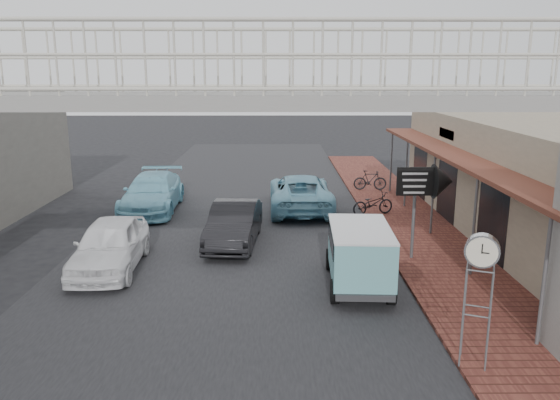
{
  "coord_description": "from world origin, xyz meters",
  "views": [
    {
      "loc": [
        1.5,
        -13.29,
        5.58
      ],
      "look_at": [
        1.61,
        2.86,
        1.8
      ],
      "focal_mm": 35.0,
      "sensor_mm": 36.0,
      "label": 1
    }
  ],
  "objects_px": {
    "angkot_van": "(359,248)",
    "motorcycle_near": "(373,203)",
    "dark_sedan": "(234,224)",
    "motorcycle_far": "(370,180)",
    "angkot_far": "(152,193)",
    "street_clock": "(482,257)",
    "arrow_sign": "(440,183)",
    "white_hatchback": "(110,245)",
    "angkot_curb": "(300,192)"
  },
  "relations": [
    {
      "from": "angkot_curb",
      "to": "motorcycle_far",
      "type": "distance_m",
      "value": 4.92
    },
    {
      "from": "dark_sedan",
      "to": "angkot_far",
      "type": "bearing_deg",
      "value": 133.46
    },
    {
      "from": "white_hatchback",
      "to": "street_clock",
      "type": "bearing_deg",
      "value": -35.26
    },
    {
      "from": "white_hatchback",
      "to": "angkot_curb",
      "type": "xyz_separation_m",
      "value": [
        5.81,
        6.98,
        0.01
      ]
    },
    {
      "from": "angkot_far",
      "to": "motorcycle_near",
      "type": "distance_m",
      "value": 8.99
    },
    {
      "from": "motorcycle_far",
      "to": "street_clock",
      "type": "xyz_separation_m",
      "value": [
        -0.68,
        -15.97,
        1.68
      ]
    },
    {
      "from": "dark_sedan",
      "to": "angkot_far",
      "type": "height_order",
      "value": "angkot_far"
    },
    {
      "from": "angkot_curb",
      "to": "angkot_van",
      "type": "bearing_deg",
      "value": 97.33
    },
    {
      "from": "street_clock",
      "to": "arrow_sign",
      "type": "relative_size",
      "value": 0.9
    },
    {
      "from": "angkot_far",
      "to": "street_clock",
      "type": "distance_m",
      "value": 15.37
    },
    {
      "from": "angkot_curb",
      "to": "angkot_far",
      "type": "bearing_deg",
      "value": -0.1
    },
    {
      "from": "angkot_curb",
      "to": "street_clock",
      "type": "xyz_separation_m",
      "value": [
        2.8,
        -12.49,
        1.51
      ]
    },
    {
      "from": "dark_sedan",
      "to": "angkot_curb",
      "type": "bearing_deg",
      "value": 66.8
    },
    {
      "from": "angkot_van",
      "to": "motorcycle_near",
      "type": "height_order",
      "value": "angkot_van"
    },
    {
      "from": "angkot_van",
      "to": "street_clock",
      "type": "xyz_separation_m",
      "value": [
        1.61,
        -4.13,
        1.18
      ]
    },
    {
      "from": "motorcycle_far",
      "to": "street_clock",
      "type": "relative_size",
      "value": 0.6
    },
    {
      "from": "motorcycle_near",
      "to": "dark_sedan",
      "type": "bearing_deg",
      "value": 102.52
    },
    {
      "from": "angkot_van",
      "to": "arrow_sign",
      "type": "xyz_separation_m",
      "value": [
        2.63,
        2.01,
        1.35
      ]
    },
    {
      "from": "motorcycle_near",
      "to": "arrow_sign",
      "type": "xyz_separation_m",
      "value": [
        1.01,
        -5.13,
        1.86
      ]
    },
    {
      "from": "angkot_far",
      "to": "motorcycle_far",
      "type": "height_order",
      "value": "angkot_far"
    },
    {
      "from": "angkot_far",
      "to": "street_clock",
      "type": "xyz_separation_m",
      "value": [
        8.91,
        -12.43,
        1.51
      ]
    },
    {
      "from": "angkot_curb",
      "to": "angkot_far",
      "type": "height_order",
      "value": "angkot_far"
    },
    {
      "from": "angkot_far",
      "to": "motorcycle_far",
      "type": "xyz_separation_m",
      "value": [
        9.59,
        3.54,
        -0.18
      ]
    },
    {
      "from": "white_hatchback",
      "to": "motorcycle_near",
      "type": "xyz_separation_m",
      "value": [
        8.61,
        5.76,
        -0.17
      ]
    },
    {
      "from": "angkot_van",
      "to": "dark_sedan",
      "type": "bearing_deg",
      "value": 136.3
    },
    {
      "from": "motorcycle_far",
      "to": "street_clock",
      "type": "bearing_deg",
      "value": 179.26
    },
    {
      "from": "angkot_curb",
      "to": "motorcycle_near",
      "type": "relative_size",
      "value": 3.05
    },
    {
      "from": "dark_sedan",
      "to": "street_clock",
      "type": "bearing_deg",
      "value": -52.3
    },
    {
      "from": "angkot_curb",
      "to": "angkot_van",
      "type": "relative_size",
      "value": 1.52
    },
    {
      "from": "arrow_sign",
      "to": "angkot_curb",
      "type": "bearing_deg",
      "value": 120.81
    },
    {
      "from": "angkot_far",
      "to": "street_clock",
      "type": "height_order",
      "value": "street_clock"
    },
    {
      "from": "motorcycle_far",
      "to": "arrow_sign",
      "type": "relative_size",
      "value": 0.54
    },
    {
      "from": "dark_sedan",
      "to": "angkot_van",
      "type": "distance_m",
      "value": 5.2
    },
    {
      "from": "arrow_sign",
      "to": "motorcycle_near",
      "type": "bearing_deg",
      "value": 101.01
    },
    {
      "from": "motorcycle_near",
      "to": "arrow_sign",
      "type": "bearing_deg",
      "value": 170.53
    },
    {
      "from": "dark_sedan",
      "to": "motorcycle_near",
      "type": "distance_m",
      "value": 6.21
    },
    {
      "from": "motorcycle_near",
      "to": "street_clock",
      "type": "height_order",
      "value": "street_clock"
    },
    {
      "from": "angkot_far",
      "to": "angkot_van",
      "type": "distance_m",
      "value": 11.05
    },
    {
      "from": "white_hatchback",
      "to": "motorcycle_far",
      "type": "bearing_deg",
      "value": 45.76
    },
    {
      "from": "angkot_far",
      "to": "motorcycle_far",
      "type": "relative_size",
      "value": 3.29
    },
    {
      "from": "motorcycle_far",
      "to": "street_clock",
      "type": "distance_m",
      "value": 16.07
    },
    {
      "from": "angkot_far",
      "to": "motorcycle_far",
      "type": "bearing_deg",
      "value": 18.83
    },
    {
      "from": "dark_sedan",
      "to": "arrow_sign",
      "type": "height_order",
      "value": "arrow_sign"
    },
    {
      "from": "dark_sedan",
      "to": "motorcycle_far",
      "type": "xyz_separation_m",
      "value": [
        5.88,
        8.09,
        -0.12
      ]
    },
    {
      "from": "white_hatchback",
      "to": "dark_sedan",
      "type": "relative_size",
      "value": 1.02
    },
    {
      "from": "street_clock",
      "to": "arrow_sign",
      "type": "height_order",
      "value": "arrow_sign"
    },
    {
      "from": "white_hatchback",
      "to": "angkot_curb",
      "type": "bearing_deg",
      "value": 47.6
    },
    {
      "from": "angkot_far",
      "to": "motorcycle_far",
      "type": "distance_m",
      "value": 10.23
    },
    {
      "from": "motorcycle_near",
      "to": "street_clock",
      "type": "relative_size",
      "value": 0.68
    },
    {
      "from": "white_hatchback",
      "to": "motorcycle_far",
      "type": "relative_size",
      "value": 2.74
    }
  ]
}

